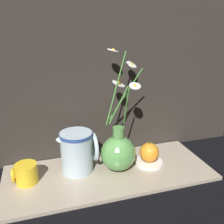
# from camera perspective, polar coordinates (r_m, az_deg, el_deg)

# --- Properties ---
(ground_plane) EXTENTS (6.00, 6.00, 0.00)m
(ground_plane) POSITION_cam_1_polar(r_m,az_deg,el_deg) (0.91, -0.66, -14.01)
(ground_plane) COLOR black
(shelf) EXTENTS (0.72, 0.29, 0.01)m
(shelf) POSITION_cam_1_polar(r_m,az_deg,el_deg) (0.91, -0.67, -13.70)
(shelf) COLOR tan
(shelf) RESTS_ON ground_plane
(backdrop_wall) EXTENTS (1.22, 0.02, 1.10)m
(backdrop_wall) POSITION_cam_1_polar(r_m,az_deg,el_deg) (0.92, -3.81, 22.33)
(backdrop_wall) COLOR #2D2823
(backdrop_wall) RESTS_ON ground_plane
(vase_with_flowers) EXTENTS (0.17, 0.18, 0.42)m
(vase_with_flowers) POSITION_cam_1_polar(r_m,az_deg,el_deg) (0.89, 1.46, -8.79)
(vase_with_flowers) COLOR #59994C
(vase_with_flowers) RESTS_ON shelf
(yellow_mug) EXTENTS (0.08, 0.07, 0.07)m
(yellow_mug) POSITION_cam_1_polar(r_m,az_deg,el_deg) (0.88, -19.12, -13.14)
(yellow_mug) COLOR yellow
(yellow_mug) RESTS_ON shelf
(ceramic_pitcher) EXTENTS (0.14, 0.11, 0.16)m
(ceramic_pitcher) POSITION_cam_1_polar(r_m,az_deg,el_deg) (0.88, -7.84, -8.63)
(ceramic_pitcher) COLOR silver
(ceramic_pitcher) RESTS_ON shelf
(saucer_plate) EXTENTS (0.10, 0.10, 0.01)m
(saucer_plate) POSITION_cam_1_polar(r_m,az_deg,el_deg) (0.96, 8.40, -11.26)
(saucer_plate) COLOR white
(saucer_plate) RESTS_ON shelf
(orange_fruit) EXTENTS (0.07, 0.07, 0.08)m
(orange_fruit) POSITION_cam_1_polar(r_m,az_deg,el_deg) (0.94, 8.52, -9.11)
(orange_fruit) COLOR orange
(orange_fruit) RESTS_ON saucer_plate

